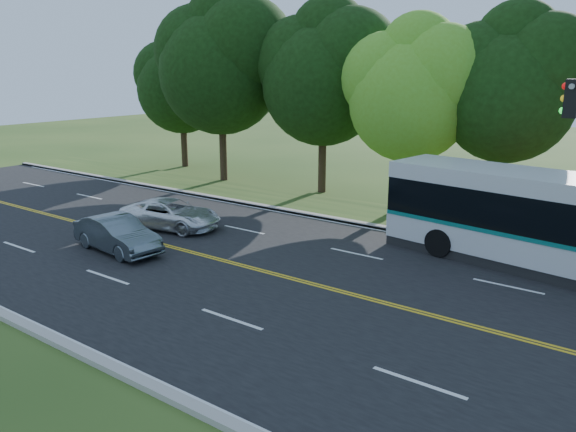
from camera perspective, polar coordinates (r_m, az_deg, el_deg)
The scene contains 10 objects.
ground at distance 18.11m, azimuth 2.87°, elevation -7.06°, with size 120.00×120.00×0.00m, color #2C4918.
road at distance 18.11m, azimuth 2.87°, elevation -7.03°, with size 60.00×14.00×0.02m, color black.
curb_north at distance 24.08m, azimuth 12.26°, elevation -1.63°, with size 60.00×0.30×0.15m, color #ACA49B.
curb_south at distance 13.28m, azimuth -15.02°, elevation -15.83°, with size 60.00×0.30×0.15m, color #ACA49B.
grass_verge at distance 25.73m, azimuth 13.94°, elevation -0.73°, with size 60.00×4.00×0.10m, color #2C4918.
lane_markings at distance 18.15m, azimuth 2.62°, elevation -6.93°, with size 57.60×13.82×0.00m.
tree_row at distance 29.88m, azimuth 7.70°, elevation 14.63°, with size 44.70×9.10×13.84m.
transit_bus at distance 20.65m, azimuth 26.73°, elevation -1.08°, with size 12.82×4.42×3.29m.
sedan at distance 22.06m, azimuth -16.97°, elevation -1.78°, with size 1.42×4.06×1.34m, color slate.
suv at distance 24.77m, azimuth -11.81°, elevation 0.21°, with size 2.05×4.45×1.24m, color white.
Camera 1 is at (9.16, -14.10, 6.72)m, focal length 35.00 mm.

